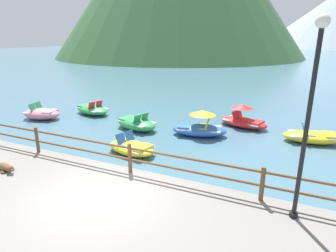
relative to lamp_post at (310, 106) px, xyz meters
The scene contains 11 objects.
ground_plane 39.28m from the lamp_post, 97.00° to the left, with size 200.00×200.00×0.00m, color #477084.
dock_railing 5.24m from the lamp_post, behind, with size 23.92×0.12×0.95m.
lamp_post is the anchor object (origin of this frame).
dog_resting 8.86m from the lamp_post, behind, with size 1.06×0.44×0.26m.
pedal_boat_1 13.61m from the lamp_post, 149.12° to the left, with size 2.69×1.93×0.86m.
pedal_boat_2 7.16m from the lamp_post, 156.98° to the left, with size 2.40×1.69×0.81m.
pedal_boat_3 8.85m from the lamp_post, 108.39° to the left, with size 2.77×1.84×1.19m.
pedal_boat_4 7.51m from the lamp_post, 85.22° to the left, with size 2.67×1.66×0.84m.
pedal_boat_5 7.66m from the lamp_post, 126.60° to the left, with size 2.76×1.79×1.23m.
pedal_boat_6 9.62m from the lamp_post, 144.42° to the left, with size 2.64×1.91×0.89m.
pedal_boat_7 14.39m from the lamp_post, 160.34° to the left, with size 2.34×1.65×0.91m.
Camera 1 is at (4.51, -5.45, 4.50)m, focal length 30.77 mm.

